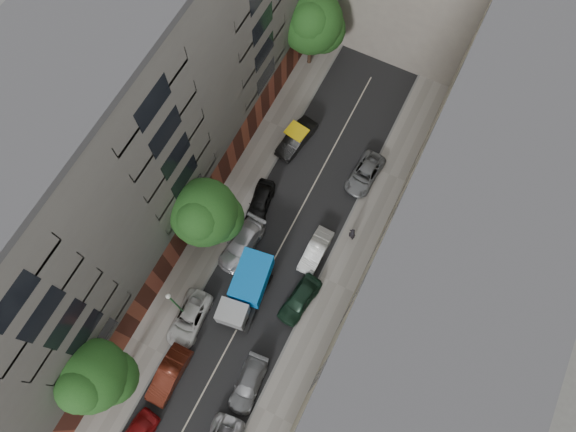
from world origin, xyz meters
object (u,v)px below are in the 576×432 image
Objects in this scene: car_right_3 at (316,251)px; tarp_truck at (246,289)px; car_right_2 at (300,299)px; car_left_4 at (260,202)px; car_left_3 at (242,244)px; car_left_1 at (169,375)px; car_right_1 at (248,384)px; pedestrian at (352,234)px; car_left_2 at (189,319)px; car_left_5 at (296,138)px; car_right_4 at (365,174)px; tree_mid at (205,215)px; tree_far at (312,24)px; lamp_post at (175,303)px; tree_near at (93,378)px.

tarp_truck is at bearing -120.76° from car_right_3.
car_left_4 is at bearing 146.56° from car_right_2.
tarp_truck is at bearing -51.27° from car_left_3.
car_left_1 reaches higher than car_right_1.
pedestrian is (7.71, 4.77, 0.31)m from car_left_3.
car_left_5 is (0.37, 18.05, 0.09)m from car_left_2.
tarp_truck reaches higher than car_right_4.
tree_mid is at bearing -125.18° from car_left_4.
car_left_4 is 0.51× the size of tree_far.
lamp_post is (-0.95, -10.95, 3.38)m from car_left_4.
car_left_1 is at bearing -113.39° from tarp_truck.
car_right_2 is at bearing 100.35° from pedestrian.
tree_near reaches higher than car_left_5.
car_left_2 is at bearing 77.19° from pedestrian.
tree_far reaches higher than car_right_3.
tarp_truck is 0.74× the size of tree_near.
car_right_4 is at bearing 85.61° from car_right_3.
car_right_3 is at bearing 51.29° from car_left_2.
tree_mid is at bearing 49.32° from pedestrian.
pedestrian is at bearing 50.15° from car_left_2.
tree_far is at bearing 93.79° from lamp_post.
car_left_1 is at bearing -114.75° from car_right_2.
tree_near is 1.04× the size of tree_far.
car_left_5 is at bearing 79.42° from tree_mid.
tree_mid reaches higher than tarp_truck.
car_left_3 is 19.96m from tree_far.
lamp_post is at bearing -86.21° from tree_far.
pedestrian is at bearing 59.66° from tree_near.
tarp_truck is at bearing 63.04° from tree_near.
car_right_3 is (0.00, 11.59, 0.04)m from car_right_1.
tree_mid is (-2.08, -4.41, 4.55)m from car_left_4.
tarp_truck reaches higher than car_left_1.
car_right_1 is 0.97× the size of car_right_4.
car_left_1 is 0.97× the size of car_left_2.
car_left_3 is 1.12× the size of car_left_5.
car_right_2 is 6.90m from pedestrian.
tree_mid reaches higher than car_right_2.
car_right_2 is 0.69× the size of lamp_post.
lamp_post is (-1.36, -6.92, 3.35)m from car_left_3.
car_left_4 is 14.69m from car_right_1.
pedestrian is at bearing 64.05° from car_left_1.
car_right_2 is 0.56× the size of tree_mid.
tree_near is at bearing -117.54° from car_right_3.
tree_mid is at bearing 127.24° from car_right_1.
car_left_3 is (0.76, 7.17, 0.08)m from car_left_2.
car_right_1 is 0.56× the size of tree_mid.
car_right_2 is (6.22, 9.47, -0.01)m from car_left_1.
car_left_1 is 0.56× the size of tree_far.
tree_far reaches higher than car_left_1.
car_left_1 reaches higher than car_left_2.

